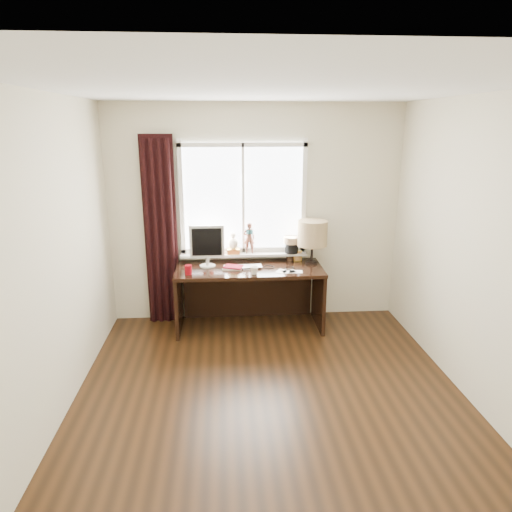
{
  "coord_description": "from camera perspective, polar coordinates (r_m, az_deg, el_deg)",
  "views": [
    {
      "loc": [
        -0.39,
        -3.4,
        2.36
      ],
      "look_at": [
        -0.05,
        1.25,
        1.0
      ],
      "focal_mm": 32.0,
      "sensor_mm": 36.0,
      "label": 1
    }
  ],
  "objects": [
    {
      "name": "table_lamp",
      "position": [
        5.4,
        7.07,
        2.79
      ],
      "size": [
        0.35,
        0.35,
        0.52
      ],
      "color": "black",
      "rests_on": "desk"
    },
    {
      "name": "window",
      "position": [
        5.46,
        -1.37,
        5.15
      ],
      "size": [
        1.52,
        0.22,
        1.4
      ],
      "color": "white",
      "rests_on": "ground"
    },
    {
      "name": "wall_right",
      "position": [
        4.16,
        26.99,
        -0.32
      ],
      "size": [
        0.0,
        4.0,
        2.6
      ],
      "primitive_type": "cube",
      "rotation": [
        1.57,
        0.0,
        1.57
      ],
      "color": "beige",
      "rests_on": "ground"
    },
    {
      "name": "desk_cables",
      "position": [
        5.3,
        1.8,
        -1.4
      ],
      "size": [
        0.59,
        0.23,
        0.01
      ],
      "color": "black",
      "rests_on": "desk"
    },
    {
      "name": "red_cup",
      "position": [
        5.1,
        -8.45,
        -1.72
      ],
      "size": [
        0.08,
        0.08,
        0.1
      ],
      "primitive_type": "cylinder",
      "color": "maroon",
      "rests_on": "desk"
    },
    {
      "name": "ceiling",
      "position": [
        3.43,
        2.52,
        20.26
      ],
      "size": [
        3.5,
        4.0,
        0.0
      ],
      "primitive_type": "cube",
      "color": "white",
      "rests_on": "wall_back"
    },
    {
      "name": "floor",
      "position": [
        4.16,
        2.06,
        -18.33
      ],
      "size": [
        3.5,
        4.0,
        0.0
      ],
      "primitive_type": "cube",
      "color": "#38200E",
      "rests_on": "ground"
    },
    {
      "name": "wall_front",
      "position": [
        1.8,
        9.84,
        -20.02
      ],
      "size": [
        3.5,
        0.0,
        2.6
      ],
      "primitive_type": "cube",
      "rotation": [
        1.57,
        0.0,
        0.0
      ],
      "color": "beige",
      "rests_on": "ground"
    },
    {
      "name": "monitor",
      "position": [
        5.29,
        -6.15,
        1.57
      ],
      "size": [
        0.4,
        0.18,
        0.49
      ],
      "color": "beige",
      "rests_on": "desk"
    },
    {
      "name": "curtain",
      "position": [
        5.5,
        -11.84,
        2.82
      ],
      "size": [
        0.38,
        0.09,
        2.25
      ],
      "color": "black",
      "rests_on": "floor"
    },
    {
      "name": "loose_papers",
      "position": [
        5.16,
        4.12,
        -1.95
      ],
      "size": [
        0.32,
        0.19,
        0.0
      ],
      "color": "white",
      "rests_on": "desk"
    },
    {
      "name": "desk",
      "position": [
        5.46,
        -0.89,
        -3.59
      ],
      "size": [
        1.7,
        0.7,
        0.75
      ],
      "color": "#311A10",
      "rests_on": "floor"
    },
    {
      "name": "notebook_stack",
      "position": [
        5.26,
        -2.91,
        -1.42
      ],
      "size": [
        0.25,
        0.21,
        0.03
      ],
      "color": "beige",
      "rests_on": "desk"
    },
    {
      "name": "icon_frame",
      "position": [
        5.54,
        5.25,
        -0.0
      ],
      "size": [
        0.1,
        0.03,
        0.13
      ],
      "color": "gold",
      "rests_on": "desk"
    },
    {
      "name": "brush_holder",
      "position": [
        5.58,
        4.29,
        0.1
      ],
      "size": [
        0.09,
        0.09,
        0.25
      ],
      "color": "black",
      "rests_on": "desk"
    },
    {
      "name": "wall_back",
      "position": [
        5.52,
        -0.06,
        5.18
      ],
      "size": [
        3.5,
        0.0,
        2.6
      ],
      "primitive_type": "cube",
      "rotation": [
        1.57,
        0.0,
        0.0
      ],
      "color": "beige",
      "rests_on": "ground"
    },
    {
      "name": "laptop",
      "position": [
        5.28,
        -1.11,
        -1.35
      ],
      "size": [
        0.35,
        0.24,
        0.03
      ],
      "primitive_type": "imported",
      "rotation": [
        0.0,
        0.0,
        0.04
      ],
      "color": "silver",
      "rests_on": "desk"
    },
    {
      "name": "wall_left",
      "position": [
        3.81,
        -24.88,
        -1.43
      ],
      "size": [
        0.0,
        4.0,
        2.6
      ],
      "primitive_type": "cube",
      "rotation": [
        1.57,
        0.0,
        1.57
      ],
      "color": "beige",
      "rests_on": "ground"
    },
    {
      "name": "mug",
      "position": [
        5.05,
        -0.22,
        -1.78
      ],
      "size": [
        0.12,
        0.12,
        0.09
      ],
      "primitive_type": "imported",
      "rotation": [
        0.0,
        0.0,
        0.47
      ],
      "color": "white",
      "rests_on": "desk"
    }
  ]
}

